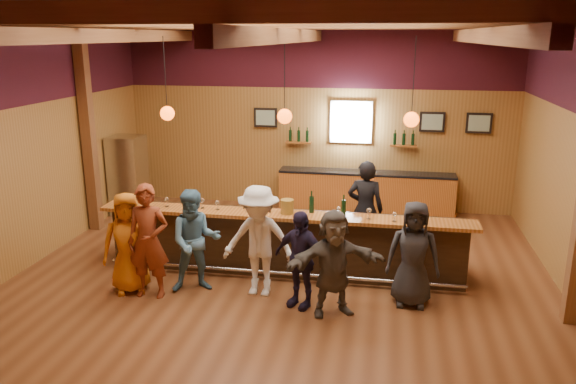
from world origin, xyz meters
name	(u,v)px	position (x,y,z in m)	size (l,w,h in m)	color
room	(285,84)	(0.00, 0.06, 3.21)	(9.04, 9.00, 4.52)	brown
bar_counter	(287,240)	(0.02, 0.15, 0.52)	(6.30, 1.07, 1.11)	black
back_bar_cabinet	(366,192)	(1.20, 3.72, 0.48)	(4.00, 0.52, 0.95)	brown
window	(351,122)	(0.80, 3.95, 2.05)	(0.95, 0.09, 0.95)	silver
framed_pictures	(390,121)	(1.67, 3.94, 2.10)	(5.35, 0.05, 0.45)	black
wine_shelves	(350,141)	(0.80, 3.88, 1.62)	(3.00, 0.18, 0.30)	brown
pendant_lights	(285,116)	(0.00, 0.00, 2.71)	(4.24, 0.24, 1.37)	black
stainless_fridge	(128,175)	(-4.10, 2.60, 0.90)	(0.70, 0.70, 1.80)	silver
customer_orange	(128,243)	(-2.28, -1.19, 0.81)	(0.80, 0.52, 1.63)	#BE6111
customer_redvest	(148,241)	(-1.90, -1.29, 0.90)	(0.66, 0.43, 1.81)	maroon
customer_denim	(195,241)	(-1.25, -0.97, 0.83)	(0.81, 0.63, 1.67)	teal
customer_white	(259,241)	(-0.23, -0.93, 0.89)	(1.14, 0.66, 1.77)	silver
customer_navy	(300,259)	(0.46, -1.21, 0.75)	(0.88, 0.37, 1.51)	#201932
customer_brown	(334,263)	(0.97, -1.37, 0.79)	(1.47, 0.47, 1.59)	#4C463D
customer_dark	(413,254)	(2.11, -0.86, 0.81)	(0.79, 0.52, 1.62)	black
bartender	(365,209)	(1.31, 0.97, 0.91)	(0.66, 0.43, 1.81)	black
ice_bucket	(287,207)	(0.07, -0.15, 1.23)	(0.22, 0.22, 0.24)	brown
bottle_a	(312,204)	(0.46, -0.03, 1.26)	(0.08, 0.08, 0.37)	black
bottle_b	(344,208)	(1.00, -0.11, 1.25)	(0.08, 0.08, 0.36)	black
glass_a	(135,198)	(-2.62, -0.16, 1.24)	(0.08, 0.08, 0.18)	silver
glass_b	(167,200)	(-2.04, -0.15, 1.23)	(0.08, 0.08, 0.17)	silver
glass_c	(202,201)	(-1.41, -0.13, 1.24)	(0.08, 0.08, 0.18)	silver
glass_d	(217,203)	(-1.13, -0.16, 1.23)	(0.07, 0.07, 0.17)	silver
glass_e	(248,203)	(-0.61, -0.12, 1.25)	(0.09, 0.09, 0.20)	silver
glass_f	(339,210)	(0.93, -0.21, 1.24)	(0.08, 0.08, 0.18)	silver
glass_g	(369,211)	(1.41, -0.22, 1.24)	(0.08, 0.08, 0.19)	silver
glass_h	(394,215)	(1.82, -0.27, 1.23)	(0.07, 0.07, 0.16)	silver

